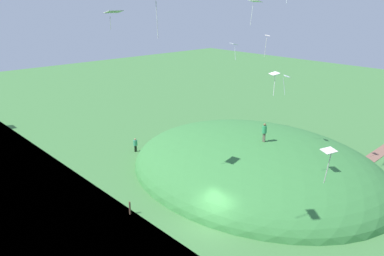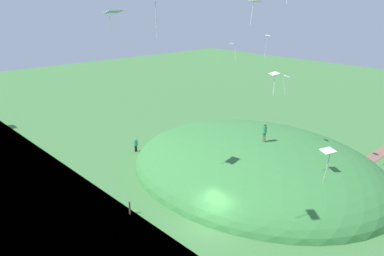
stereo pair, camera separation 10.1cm
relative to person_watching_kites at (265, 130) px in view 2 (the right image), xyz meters
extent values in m
plane|color=#3D7239|center=(-9.17, -2.31, -4.90)|extent=(160.00, 160.00, 0.00)
ellipsoid|color=#357739|center=(0.92, 1.57, -4.90)|extent=(21.93, 26.76, 7.65)
cube|color=brown|center=(14.82, -4.73, -4.88)|extent=(17.26, 2.08, 0.04)
cube|color=#575643|center=(0.00, 0.00, -0.69)|extent=(0.16, 0.25, 0.85)
cylinder|color=#2C9052|center=(0.00, 0.00, 0.07)|extent=(0.49, 0.49, 0.67)
sphere|color=brown|center=(0.00, 0.00, 0.53)|extent=(0.25, 0.25, 0.25)
cube|color=black|center=(-4.81, 13.88, -4.53)|extent=(0.26, 0.16, 0.74)
cylinder|color=#31845E|center=(-4.81, 13.88, -3.86)|extent=(0.50, 0.50, 0.59)
sphere|color=#997553|center=(-4.81, 13.88, -3.45)|extent=(0.22, 0.22, 0.22)
cube|color=white|center=(-5.05, -4.28, 6.39)|extent=(0.83, 0.94, 0.15)
cylinder|color=white|center=(-4.90, -4.23, 5.49)|extent=(0.23, 0.13, 1.40)
cube|color=silver|center=(4.38, 3.59, 7.93)|extent=(0.86, 0.82, 0.11)
cylinder|color=silver|center=(4.11, 3.53, 6.79)|extent=(0.12, 0.25, 1.93)
cube|color=white|center=(1.86, -0.71, 4.81)|extent=(0.76, 0.79, 0.16)
cylinder|color=white|center=(1.92, -0.45, 3.85)|extent=(0.26, 0.21, 1.58)
cube|color=white|center=(2.12, 5.91, 7.09)|extent=(0.84, 1.00, 0.18)
cylinder|color=white|center=(2.02, 5.64, 6.21)|extent=(0.05, 0.17, 1.33)
cube|color=silver|center=(-11.60, -12.25, 4.72)|extent=(0.78, 0.63, 0.12)
cylinder|color=silver|center=(-11.30, -12.14, 3.70)|extent=(0.12, 0.28, 1.67)
cube|color=silver|center=(-13.03, 3.27, 10.51)|extent=(1.16, 0.81, 0.20)
cylinder|color=silver|center=(-13.29, 3.35, 9.79)|extent=(0.10, 0.15, 0.86)
cylinder|color=white|center=(-14.86, -3.86, 10.29)|extent=(0.16, 0.12, 1.86)
cube|color=silver|center=(0.04, 1.82, 11.17)|extent=(0.87, 1.18, 0.19)
cylinder|color=silver|center=(-0.10, 2.02, 10.02)|extent=(0.23, 0.08, 1.73)
cylinder|color=brown|center=(-12.77, 3.06, -4.35)|extent=(0.14, 0.14, 1.10)
camera|label=1|loc=(-27.37, -20.23, 11.28)|focal=36.30mm
camera|label=2|loc=(-27.29, -20.30, 11.28)|focal=36.30mm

